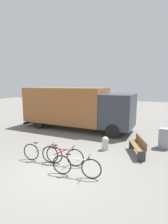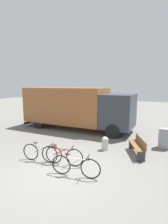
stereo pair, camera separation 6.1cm
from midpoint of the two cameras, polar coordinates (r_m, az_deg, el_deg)
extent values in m
plane|color=slate|center=(7.06, -7.52, -18.10)|extent=(60.00, 60.00, 0.00)
cube|color=#99592D|center=(13.09, -5.79, 2.31)|extent=(6.16, 2.94, 2.54)
cube|color=#333842|center=(11.55, 11.30, 0.36)|extent=(2.09, 2.58, 2.16)
cube|color=black|center=(15.12, -15.64, -2.71)|extent=(0.25, 2.44, 0.16)
cylinder|color=black|center=(12.82, 12.42, -3.75)|extent=(0.89, 0.33, 0.87)
cylinder|color=black|center=(10.71, 9.60, -6.17)|extent=(0.89, 0.33, 0.87)
cylinder|color=black|center=(15.10, -8.84, -1.74)|extent=(0.89, 0.33, 0.87)
cylinder|color=black|center=(13.35, -14.33, -3.32)|extent=(0.89, 0.33, 0.87)
cube|color=brown|center=(8.53, 16.98, -10.32)|extent=(0.94, 1.68, 0.04)
cube|color=brown|center=(8.52, 18.23, -9.19)|extent=(0.60, 1.55, 0.37)
cube|color=#2D2D33|center=(7.91, 18.35, -13.71)|extent=(0.34, 0.16, 0.43)
cube|color=#2D2D33|center=(9.31, 15.70, -10.13)|extent=(0.34, 0.16, 0.43)
torus|color=black|center=(7.96, -16.77, -12.34)|extent=(0.72, 0.11, 0.72)
torus|color=black|center=(7.45, -9.57, -13.58)|extent=(0.72, 0.11, 0.72)
cylinder|color=silver|center=(7.59, -13.38, -10.94)|extent=(0.92, 0.13, 0.04)
cylinder|color=silver|center=(7.68, -13.88, -11.81)|extent=(0.61, 0.10, 0.34)
cylinder|color=silver|center=(7.72, -15.35, -10.22)|extent=(0.03, 0.03, 0.12)
ellipsoid|color=black|center=(7.69, -15.37, -9.66)|extent=(0.23, 0.11, 0.05)
cylinder|color=black|center=(7.36, -10.23, -10.86)|extent=(0.03, 0.03, 0.15)
cylinder|color=black|center=(7.33, -10.24, -10.30)|extent=(0.07, 0.44, 0.02)
torus|color=black|center=(7.51, -10.90, -13.43)|extent=(0.72, 0.11, 0.72)
torus|color=black|center=(7.10, -2.87, -14.63)|extent=(0.72, 0.11, 0.72)
cylinder|color=red|center=(7.18, -7.06, -11.93)|extent=(0.92, 0.12, 0.04)
cylinder|color=red|center=(7.26, -7.64, -12.85)|extent=(0.61, 0.09, 0.34)
cylinder|color=red|center=(7.28, -9.25, -11.18)|extent=(0.03, 0.03, 0.12)
ellipsoid|color=black|center=(7.26, -9.27, -10.59)|extent=(0.23, 0.11, 0.05)
cylinder|color=black|center=(6.99, -3.54, -11.80)|extent=(0.03, 0.03, 0.15)
cylinder|color=black|center=(6.96, -3.54, -11.21)|extent=(0.06, 0.44, 0.02)
torus|color=black|center=(6.58, -7.18, -16.68)|extent=(0.72, 0.11, 0.72)
torus|color=black|center=(6.26, 2.42, -18.04)|extent=(0.72, 0.11, 0.72)
cylinder|color=silver|center=(6.27, -2.54, -15.04)|extent=(0.92, 0.12, 0.04)
cylinder|color=silver|center=(6.36, -3.25, -16.06)|extent=(0.61, 0.09, 0.34)
cylinder|color=silver|center=(6.35, -5.17, -14.19)|extent=(0.03, 0.03, 0.12)
ellipsoid|color=black|center=(6.32, -5.18, -13.53)|extent=(0.23, 0.11, 0.05)
cylinder|color=black|center=(6.12, 1.68, -14.90)|extent=(0.03, 0.03, 0.15)
cylinder|color=black|center=(6.09, 1.68, -14.24)|extent=(0.07, 0.44, 0.02)
cylinder|color=#B2AD9E|center=(8.83, 7.05, -10.62)|extent=(0.32, 0.32, 0.51)
sphere|color=#B2AD9E|center=(8.75, 7.09, -9.04)|extent=(0.33, 0.33, 0.33)
cube|color=gray|center=(9.78, 24.97, -7.86)|extent=(0.57, 0.39, 1.03)
camera|label=1|loc=(0.03, -89.83, 0.03)|focal=28.00mm
camera|label=2|loc=(0.03, 90.17, -0.03)|focal=28.00mm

